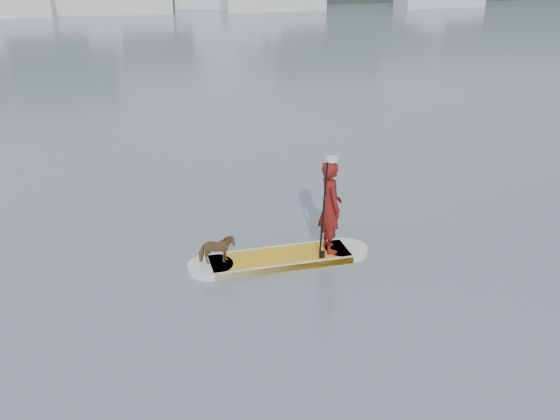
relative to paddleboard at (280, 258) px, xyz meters
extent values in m
plane|color=slate|center=(-0.38, -1.02, -0.06)|extent=(140.00, 140.00, 0.00)
cube|color=gold|center=(0.00, 0.00, 0.00)|extent=(2.52, 0.87, 0.12)
cylinder|color=silver|center=(-1.25, -0.03, 0.00)|extent=(0.80, 0.80, 0.12)
cylinder|color=silver|center=(1.25, 0.03, 0.00)|extent=(0.80, 0.80, 0.12)
cube|color=silver|center=(-0.01, 0.37, 0.00)|extent=(2.50, 0.13, 0.12)
cube|color=silver|center=(0.01, -0.37, 0.00)|extent=(2.50, 0.13, 0.12)
imported|color=maroon|center=(0.92, 0.02, 0.90)|extent=(0.40, 0.61, 1.69)
cylinder|color=silver|center=(0.92, 0.02, 1.78)|extent=(0.22, 0.22, 0.07)
imported|color=brown|center=(-1.13, -0.03, 0.32)|extent=(0.63, 0.31, 0.52)
cylinder|color=black|center=(0.70, -0.27, 0.94)|extent=(0.04, 0.30, 1.89)
cube|color=black|center=(0.70, -0.27, 0.04)|extent=(0.10, 0.02, 0.32)
cube|color=silver|center=(-2.93, 45.00, 0.71)|extent=(9.50, 3.74, 1.54)
cube|color=silver|center=(10.13, 44.37, 0.69)|extent=(8.70, 3.31, 1.50)
cube|color=silver|center=(25.36, 44.04, 0.59)|extent=(8.37, 3.45, 1.29)
camera|label=1|loc=(-2.31, -9.60, 5.16)|focal=40.00mm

